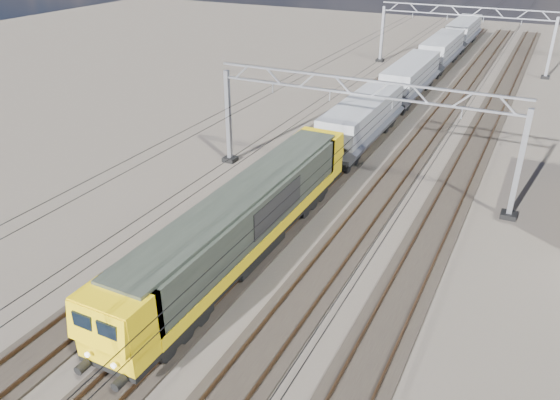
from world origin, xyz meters
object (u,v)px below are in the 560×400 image
at_px(catenary_gantry_far, 462,36).
at_px(hopper_wagon_mid, 411,77).
at_px(locomotive, 245,219).
at_px(hopper_wagon_third, 442,50).
at_px(hopper_wagon_lead, 362,119).
at_px(hopper_wagon_fourth, 463,31).
at_px(catenary_gantry_mid, 358,130).

bearing_deg(catenary_gantry_far, hopper_wagon_mid, -97.67).
xyz_separation_m(locomotive, hopper_wagon_third, (-0.00, 46.10, -0.09)).
bearing_deg(hopper_wagon_mid, hopper_wagon_lead, -90.00).
bearing_deg(hopper_wagon_mid, catenary_gantry_far, 82.33).
distance_m(hopper_wagon_lead, hopper_wagon_third, 28.40).
height_order(locomotive, hopper_wagon_fourth, locomotive).
xyz_separation_m(catenary_gantry_far, hopper_wagon_lead, (-2.00, -29.06, -1.67)).
distance_m(hopper_wagon_mid, hopper_wagon_third, 14.20).
distance_m(catenary_gantry_mid, hopper_wagon_mid, 21.30).
height_order(hopper_wagon_lead, hopper_wagon_fourth, same).
relative_size(catenary_gantry_far, hopper_wagon_third, 1.53).
distance_m(locomotive, hopper_wagon_fourth, 60.30).
bearing_deg(catenary_gantry_mid, hopper_wagon_fourth, 92.31).
distance_m(catenary_gantry_far, hopper_wagon_fourth, 13.79).
relative_size(catenary_gantry_mid, hopper_wagon_mid, 1.53).
xyz_separation_m(hopper_wagon_third, hopper_wagon_fourth, (0.00, 14.20, 0.00)).
xyz_separation_m(locomotive, hopper_wagon_fourth, (-0.00, 60.30, -0.09)).
relative_size(catenary_gantry_far, hopper_wagon_lead, 1.53).
distance_m(hopper_wagon_mid, hopper_wagon_fourth, 28.40).
height_order(locomotive, hopper_wagon_third, locomotive).
relative_size(catenary_gantry_far, hopper_wagon_mid, 1.53).
bearing_deg(hopper_wagon_fourth, catenary_gantry_far, -81.59).
bearing_deg(hopper_wagon_third, hopper_wagon_fourth, 90.00).
bearing_deg(locomotive, hopper_wagon_lead, 90.00).
bearing_deg(hopper_wagon_fourth, hopper_wagon_mid, -90.00).
bearing_deg(hopper_wagon_lead, catenary_gantry_mid, -73.92).
distance_m(hopper_wagon_third, hopper_wagon_fourth, 14.20).
bearing_deg(hopper_wagon_fourth, hopper_wagon_third, -90.00).
bearing_deg(catenary_gantry_mid, hopper_wagon_third, 93.24).
relative_size(locomotive, hopper_wagon_lead, 1.62).
bearing_deg(catenary_gantry_mid, hopper_wagon_mid, 95.41).
bearing_deg(hopper_wagon_lead, hopper_wagon_third, 90.00).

